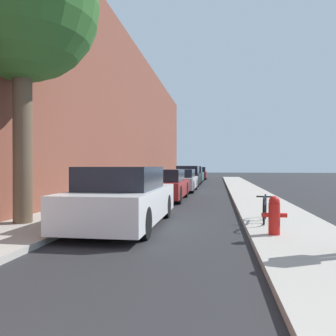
# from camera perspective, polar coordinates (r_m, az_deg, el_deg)

# --- Properties ---
(ground_plane) EXTENTS (120.00, 120.00, 0.00)m
(ground_plane) POSITION_cam_1_polar(r_m,az_deg,el_deg) (16.27, 3.97, -4.85)
(ground_plane) COLOR #28282B
(sidewalk_left) EXTENTS (2.00, 52.00, 0.12)m
(sidewalk_left) POSITION_cam_1_polar(r_m,az_deg,el_deg) (16.74, -6.01, -4.49)
(sidewalk_left) COLOR #ADA89E
(sidewalk_left) RESTS_ON ground
(sidewalk_right) EXTENTS (2.00, 52.00, 0.12)m
(sidewalk_right) POSITION_cam_1_polar(r_m,az_deg,el_deg) (16.29, 14.22, -4.64)
(sidewalk_right) COLOR #ADA89E
(sidewalk_right) RESTS_ON ground
(building_facade_left) EXTENTS (0.70, 52.00, 9.21)m
(building_facade_left) POSITION_cam_1_polar(r_m,az_deg,el_deg) (17.35, -10.41, 10.75)
(building_facade_left) COLOR brown
(building_facade_left) RESTS_ON ground
(parked_car_white) EXTENTS (1.82, 4.59, 1.45)m
(parked_car_white) POSITION_cam_1_polar(r_m,az_deg,el_deg) (8.26, -7.53, -5.07)
(parked_car_white) COLOR black
(parked_car_white) RESTS_ON ground
(parked_car_red) EXTENTS (1.69, 4.50, 1.33)m
(parked_car_red) POSITION_cam_1_polar(r_m,az_deg,el_deg) (14.34, -0.50, -2.96)
(parked_car_red) COLOR black
(parked_car_red) RESTS_ON ground
(parked_car_silver) EXTENTS (1.77, 4.55, 1.29)m
(parked_car_silver) POSITION_cam_1_polar(r_m,az_deg,el_deg) (19.43, 2.12, -2.14)
(parked_car_silver) COLOR black
(parked_car_silver) RESTS_ON ground
(parked_car_black) EXTENTS (1.75, 4.56, 1.48)m
(parked_car_black) POSITION_cam_1_polar(r_m,az_deg,el_deg) (25.12, 3.49, -1.42)
(parked_car_black) COLOR black
(parked_car_black) RESTS_ON ground
(parked_car_teal) EXTENTS (1.86, 4.39, 1.45)m
(parked_car_teal) POSITION_cam_1_polar(r_m,az_deg,el_deg) (30.51, 4.24, -1.14)
(parked_car_teal) COLOR black
(parked_car_teal) RESTS_ON ground
(parked_car_maroon) EXTENTS (1.85, 4.09, 1.37)m
(parked_car_maroon) POSITION_cam_1_polar(r_m,az_deg,el_deg) (36.39, 5.14, -0.94)
(parked_car_maroon) COLOR black
(parked_car_maroon) RESTS_ON ground
(street_tree_near) EXTENTS (3.62, 3.62, 7.01)m
(street_tree_near) POSITION_cam_1_polar(r_m,az_deg,el_deg) (9.47, -23.60, 23.96)
(street_tree_near) COLOR brown
(street_tree_near) RESTS_ON sidewalk_left
(fire_hydrant) EXTENTS (0.48, 0.22, 0.76)m
(fire_hydrant) POSITION_cam_1_polar(r_m,az_deg,el_deg) (6.96, 17.67, -7.61)
(fire_hydrant) COLOR red
(fire_hydrant) RESTS_ON sidewalk_right
(bicycle) EXTENTS (0.44, 1.54, 0.63)m
(bicycle) POSITION_cam_1_polar(r_m,az_deg,el_deg) (8.51, 16.17, -6.58)
(bicycle) COLOR black
(bicycle) RESTS_ON sidewalk_right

